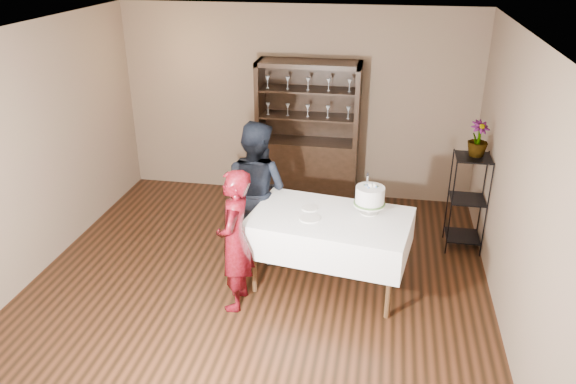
% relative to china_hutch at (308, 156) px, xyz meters
% --- Properties ---
extents(floor, '(5.00, 5.00, 0.00)m').
position_rel_china_hutch_xyz_m(floor, '(-0.20, -2.25, -0.66)').
color(floor, black).
rests_on(floor, ground).
extents(ceiling, '(5.00, 5.00, 0.00)m').
position_rel_china_hutch_xyz_m(ceiling, '(-0.20, -2.25, 2.04)').
color(ceiling, silver).
rests_on(ceiling, back_wall).
extents(back_wall, '(5.00, 0.02, 2.70)m').
position_rel_china_hutch_xyz_m(back_wall, '(-0.20, 0.25, 0.69)').
color(back_wall, brown).
rests_on(back_wall, floor).
extents(wall_left, '(0.02, 5.00, 2.70)m').
position_rel_china_hutch_xyz_m(wall_left, '(-2.70, -2.25, 0.69)').
color(wall_left, brown).
rests_on(wall_left, floor).
extents(wall_right, '(0.02, 5.00, 2.70)m').
position_rel_china_hutch_xyz_m(wall_right, '(2.30, -2.25, 0.69)').
color(wall_right, brown).
rests_on(wall_right, floor).
extents(china_hutch, '(1.40, 0.48, 2.00)m').
position_rel_china_hutch_xyz_m(china_hutch, '(0.00, 0.00, 0.00)').
color(china_hutch, black).
rests_on(china_hutch, floor).
extents(plant_etagere, '(0.42, 0.42, 1.20)m').
position_rel_china_hutch_xyz_m(plant_etagere, '(2.08, -1.05, -0.01)').
color(plant_etagere, black).
rests_on(plant_etagere, floor).
extents(cake_table, '(1.79, 1.25, 0.83)m').
position_rel_china_hutch_xyz_m(cake_table, '(0.56, -2.15, -0.03)').
color(cake_table, white).
rests_on(cake_table, floor).
extents(woman, '(0.38, 0.56, 1.50)m').
position_rel_china_hutch_xyz_m(woman, '(-0.33, -2.68, 0.08)').
color(woman, '#370505').
rests_on(woman, floor).
extents(man, '(0.96, 0.85, 1.66)m').
position_rel_china_hutch_xyz_m(man, '(-0.37, -1.64, 0.16)').
color(man, black).
rests_on(man, floor).
extents(cake, '(0.34, 0.34, 0.47)m').
position_rel_china_hutch_xyz_m(cake, '(0.95, -1.99, 0.35)').
color(cake, white).
rests_on(cake, cake_table).
extents(plate_near, '(0.23, 0.23, 0.01)m').
position_rel_china_hutch_xyz_m(plate_near, '(0.35, -2.24, 0.17)').
color(plate_near, white).
rests_on(plate_near, cake_table).
extents(plate_far, '(0.23, 0.23, 0.01)m').
position_rel_china_hutch_xyz_m(plate_far, '(0.32, -2.01, 0.17)').
color(plate_far, white).
rests_on(plate_far, cake_table).
extents(potted_plant, '(0.32, 0.32, 0.41)m').
position_rel_china_hutch_xyz_m(potted_plant, '(2.11, -1.01, 0.73)').
color(potted_plant, '#466F34').
rests_on(potted_plant, plant_etagere).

